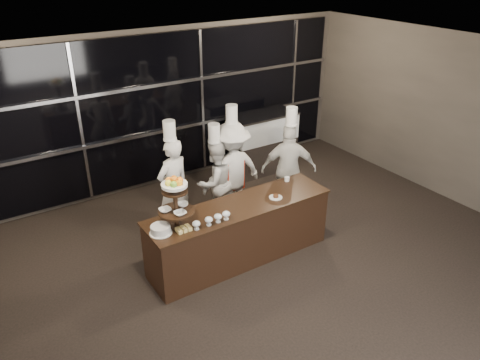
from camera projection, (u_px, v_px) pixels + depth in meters
room at (327, 237)px, 4.97m from camera, size 10.00×10.00×10.00m
window_wall at (145, 113)px, 8.67m from camera, size 8.60×0.10×2.80m
buffet_counter at (240, 232)px, 6.95m from camera, size 2.84×0.74×0.92m
display_stand at (175, 198)px, 6.07m from camera, size 0.48×0.48×0.74m
compotes at (212, 219)px, 6.26m from camera, size 0.57×0.11×0.12m
layer_cake at (161, 230)px, 6.07m from camera, size 0.30×0.30×0.11m
pastry_squares at (184, 229)px, 6.13m from camera, size 0.19×0.13×0.05m
small_plate at (276, 197)px, 6.94m from camera, size 0.20×0.20×0.05m
chef_cup at (287, 179)px, 7.43m from camera, size 0.08×0.08×0.07m
display_case at (263, 140)px, 9.66m from camera, size 1.42×0.62×1.24m
chef_a at (173, 185)px, 7.46m from camera, size 0.68×0.53×1.94m
chef_b at (215, 181)px, 7.84m from camera, size 0.78×0.65×1.75m
chef_c at (232, 170)px, 7.95m from camera, size 1.11×0.65×2.01m
chef_d at (289, 168)px, 8.08m from camera, size 1.02×0.85×1.93m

